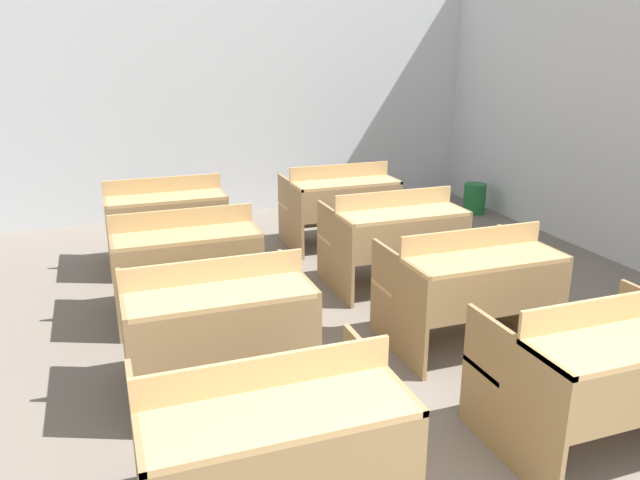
# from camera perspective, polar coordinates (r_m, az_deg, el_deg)

# --- Properties ---
(wall_back) EXTENTS (6.89, 0.06, 2.93)m
(wall_back) POSITION_cam_1_polar(r_m,az_deg,el_deg) (7.77, -10.15, 12.94)
(wall_back) COLOR silver
(wall_back) RESTS_ON ground_plane
(bench_front_left) EXTENTS (1.09, 0.83, 0.86)m
(bench_front_left) POSITION_cam_1_polar(r_m,az_deg,el_deg) (2.79, -4.64, -17.79)
(bench_front_left) COLOR olive
(bench_front_left) RESTS_ON ground_plane
(bench_front_right) EXTENTS (1.09, 0.83, 0.86)m
(bench_front_right) POSITION_cam_1_polar(r_m,az_deg,el_deg) (3.62, 24.40, -10.57)
(bench_front_right) COLOR olive
(bench_front_right) RESTS_ON ground_plane
(bench_second_left) EXTENTS (1.09, 0.83, 0.86)m
(bench_second_left) POSITION_cam_1_polar(r_m,az_deg,el_deg) (3.86, -9.43, -7.31)
(bench_second_left) COLOR #97784E
(bench_second_left) RESTS_ON ground_plane
(bench_second_right) EXTENTS (1.09, 0.83, 0.86)m
(bench_second_right) POSITION_cam_1_polar(r_m,az_deg,el_deg) (4.50, 13.48, -3.88)
(bench_second_right) COLOR olive
(bench_second_right) RESTS_ON ground_plane
(bench_third_left) EXTENTS (1.09, 0.83, 0.86)m
(bench_third_left) POSITION_cam_1_polar(r_m,az_deg,el_deg) (4.97, -12.25, -1.67)
(bench_third_left) COLOR olive
(bench_third_left) RESTS_ON ground_plane
(bench_third_right) EXTENTS (1.09, 0.83, 0.86)m
(bench_third_right) POSITION_cam_1_polar(r_m,az_deg,el_deg) (5.48, 6.71, 0.44)
(bench_third_right) COLOR #997B51
(bench_third_right) RESTS_ON ground_plane
(bench_back_left) EXTENTS (1.09, 0.83, 0.86)m
(bench_back_left) POSITION_cam_1_polar(r_m,az_deg,el_deg) (6.15, -13.95, 1.96)
(bench_back_left) COLOR olive
(bench_back_left) RESTS_ON ground_plane
(bench_back_right) EXTENTS (1.09, 0.83, 0.86)m
(bench_back_right) POSITION_cam_1_polar(r_m,az_deg,el_deg) (6.59, 1.80, 3.52)
(bench_back_right) COLOR #97784E
(bench_back_right) RESTS_ON ground_plane
(wastepaper_bin) EXTENTS (0.27, 0.27, 0.38)m
(wastepaper_bin) POSITION_cam_1_polar(r_m,az_deg,el_deg) (8.10, 13.94, 3.70)
(wastepaper_bin) COLOR #1E6B33
(wastepaper_bin) RESTS_ON ground_plane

